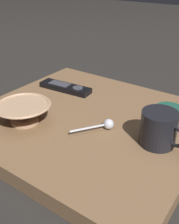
{
  "coord_description": "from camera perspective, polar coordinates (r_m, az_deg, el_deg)",
  "views": [
    {
      "loc": [
        -0.57,
        -0.41,
        0.45
      ],
      "look_at": [
        -0.0,
        -0.01,
        0.06
      ],
      "focal_mm": 43.01,
      "sensor_mm": 36.0,
      "label": 1
    }
  ],
  "objects": [
    {
      "name": "ground_plane",
      "position": [
        0.84,
        -0.42,
        -3.56
      ],
      "size": [
        6.0,
        6.0,
        0.0
      ],
      "primitive_type": "plane",
      "color": "black"
    },
    {
      "name": "cereal_bowl",
      "position": [
        0.79,
        -13.79,
        0.05
      ],
      "size": [
        0.16,
        0.16,
        0.06
      ],
      "color": "tan",
      "rests_on": "table"
    },
    {
      "name": "teaspoon",
      "position": [
        0.75,
        3.54,
        -2.67
      ],
      "size": [
        0.11,
        0.08,
        0.03
      ],
      "color": "silver",
      "rests_on": "table"
    },
    {
      "name": "drink_coaster",
      "position": [
        0.89,
        16.62,
        0.75
      ],
      "size": [
        0.09,
        0.09,
        0.01
      ],
      "color": "#194738",
      "rests_on": "table"
    },
    {
      "name": "tv_remote_near",
      "position": [
        0.99,
        -5.15,
        5.23
      ],
      "size": [
        0.07,
        0.2,
        0.02
      ],
      "color": "black",
      "rests_on": "table"
    },
    {
      "name": "coffee_mug",
      "position": [
        0.69,
        14.57,
        -3.42
      ],
      "size": [
        0.09,
        0.12,
        0.09
      ],
      "color": "black",
      "rests_on": "table"
    },
    {
      "name": "table",
      "position": [
        0.82,
        -0.42,
        -2.28
      ],
      "size": [
        0.6,
        0.66,
        0.04
      ],
      "color": "brown",
      "rests_on": "ground"
    }
  ]
}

